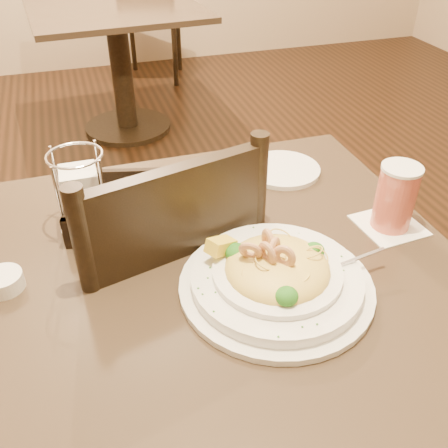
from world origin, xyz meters
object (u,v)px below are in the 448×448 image
object	(u,v)px
drink_glass	(395,198)
background_table	(119,49)
pasta_bowl	(276,275)
side_plate	(283,169)
bread_basket	(131,209)
dining_chair_far	(149,11)
butter_ramekin	(3,282)
main_table	(227,344)
napkin_caddy	(83,198)
dining_chair_near	(160,296)

from	to	relation	value
drink_glass	background_table	bearing A→B (deg)	97.52
pasta_bowl	side_plate	distance (m)	0.42
side_plate	drink_glass	bearing A→B (deg)	-66.19
drink_glass	bread_basket	world-z (taller)	drink_glass
pasta_bowl	drink_glass	size ratio (longest dim) A/B	2.71
dining_chair_far	pasta_bowl	world-z (taller)	dining_chair_far
drink_glass	butter_ramekin	bearing A→B (deg)	176.91
bread_basket	side_plate	xyz separation A→B (m)	(0.39, 0.09, -0.02)
pasta_bowl	bread_basket	bearing A→B (deg)	125.54
butter_ramekin	bread_basket	bearing A→B (deg)	30.69
background_table	side_plate	world-z (taller)	side_plate
main_table	napkin_caddy	distance (m)	0.43
main_table	pasta_bowl	world-z (taller)	pasta_bowl
main_table	bread_basket	distance (m)	0.36
dining_chair_far	pasta_bowl	xyz separation A→B (m)	(-0.33, -3.15, 0.25)
background_table	bread_basket	distance (m)	2.05
bread_basket	side_plate	world-z (taller)	bread_basket
background_table	bread_basket	bearing A→B (deg)	-96.18
main_table	bread_basket	world-z (taller)	bread_basket
side_plate	dining_chair_far	bearing A→B (deg)	86.76
drink_glass	napkin_caddy	bearing A→B (deg)	163.14
main_table	dining_chair_near	world-z (taller)	dining_chair_near
drink_glass	side_plate	distance (m)	0.31
main_table	background_table	distance (m)	2.23
main_table	dining_chair_far	world-z (taller)	dining_chair_far
background_table	bread_basket	world-z (taller)	bread_basket
dining_chair_far	side_plate	size ratio (longest dim) A/B	5.07
bread_basket	napkin_caddy	bearing A→B (deg)	-175.64
drink_glass	side_plate	xyz separation A→B (m)	(-0.12, 0.28, -0.06)
background_table	napkin_caddy	xyz separation A→B (m)	(-0.31, -2.03, 0.30)
dining_chair_near	drink_glass	size ratio (longest dim) A/B	6.56
dining_chair_far	background_table	bearing A→B (deg)	86.02
napkin_caddy	main_table	bearing A→B (deg)	-39.38
dining_chair_near	napkin_caddy	size ratio (longest dim) A/B	5.31
dining_chair_far	pasta_bowl	distance (m)	3.17
background_table	dining_chair_far	world-z (taller)	dining_chair_far
background_table	drink_glass	xyz separation A→B (m)	(0.29, -2.21, 0.30)
pasta_bowl	bread_basket	size ratio (longest dim) A/B	1.36
drink_glass	bread_basket	size ratio (longest dim) A/B	0.50
pasta_bowl	side_plate	xyz separation A→B (m)	(0.18, 0.38, -0.03)
dining_chair_far	bread_basket	xyz separation A→B (m)	(-0.54, -2.85, 0.25)
butter_ramekin	side_plate	bearing A→B (deg)	20.48
drink_glass	side_plate	world-z (taller)	drink_glass
main_table	drink_glass	size ratio (longest dim) A/B	6.34
main_table	butter_ramekin	world-z (taller)	butter_ramekin
dining_chair_near	side_plate	size ratio (longest dim) A/B	5.07
butter_ramekin	dining_chair_far	bearing A→B (deg)	75.16
drink_glass	dining_chair_far	bearing A→B (deg)	89.38
dining_chair_far	side_plate	distance (m)	2.78
main_table	drink_glass	world-z (taller)	drink_glass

